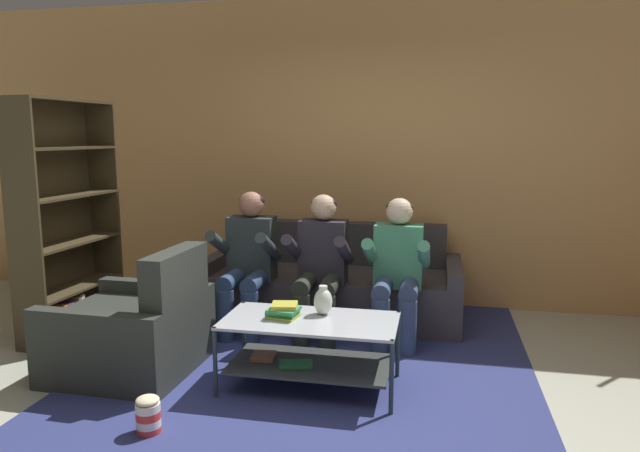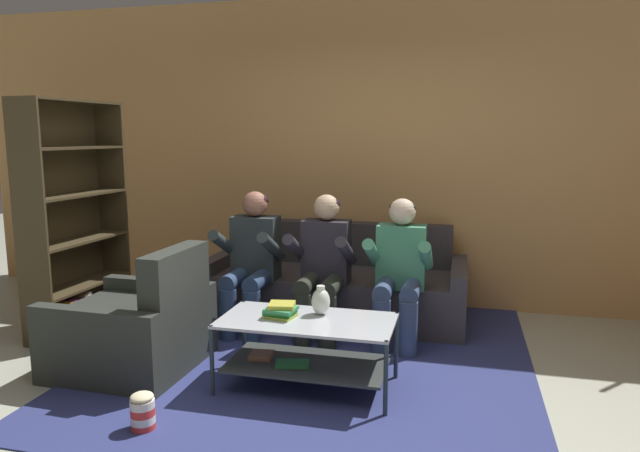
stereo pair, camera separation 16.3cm
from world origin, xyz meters
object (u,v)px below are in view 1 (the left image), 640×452
object	(u,v)px
person_seated_left	(248,257)
popcorn_tub	(148,415)
person_seated_right	(397,265)
coffee_table	(309,342)
person_seated_middle	(321,261)
book_stack	(284,311)
bookshelf	(61,240)
couch	(333,286)
vase	(323,301)
armchair	(134,332)

from	to	relation	value
person_seated_left	popcorn_tub	xyz separation A→B (m)	(-0.00, -1.70, -0.52)
person_seated_right	coffee_table	bearing A→B (deg)	-117.21
person_seated_middle	book_stack	world-z (taller)	person_seated_middle
bookshelf	popcorn_tub	xyz separation A→B (m)	(1.46, -1.35, -0.68)
couch	person_seated_right	bearing A→B (deg)	-41.75
coffee_table	popcorn_tub	distance (m)	1.06
couch	book_stack	world-z (taller)	couch
person_seated_middle	bookshelf	size ratio (longest dim) A/B	0.61
couch	bookshelf	size ratio (longest dim) A/B	1.19
book_stack	coffee_table	bearing A→B (deg)	-2.04
popcorn_tub	vase	bearing A→B (deg)	46.77
bookshelf	couch	bearing A→B (deg)	23.51
person_seated_right	bookshelf	world-z (taller)	bookshelf
vase	book_stack	size ratio (longest dim) A/B	0.91
coffee_table	vase	world-z (taller)	vase
vase	person_seated_right	bearing A→B (deg)	63.47
person_seated_left	bookshelf	xyz separation A→B (m)	(-1.46, -0.36, 0.16)
vase	popcorn_tub	size ratio (longest dim) A/B	0.88
couch	armchair	distance (m)	1.86
bookshelf	person_seated_middle	bearing A→B (deg)	9.77
person_seated_right	bookshelf	bearing A→B (deg)	-172.46
person_seated_right	popcorn_tub	size ratio (longest dim) A/B	5.18
vase	armchair	bearing A→B (deg)	-176.15
person_seated_left	bookshelf	world-z (taller)	bookshelf
popcorn_tub	bookshelf	bearing A→B (deg)	137.23
couch	person_seated_right	world-z (taller)	person_seated_right
couch	person_seated_middle	world-z (taller)	person_seated_middle
person_seated_left	coffee_table	xyz separation A→B (m)	(0.73, -0.96, -0.32)
book_stack	popcorn_tub	distance (m)	1.02
couch	person_seated_middle	bearing A→B (deg)	-90.00
bookshelf	armchair	world-z (taller)	bookshelf
person_seated_left	vase	distance (m)	1.17
couch	coffee_table	distance (m)	1.51
person_seated_left	popcorn_tub	distance (m)	1.78
person_seated_middle	armchair	bearing A→B (deg)	-140.32
vase	book_stack	world-z (taller)	vase
vase	bookshelf	distance (m)	2.33
person_seated_left	person_seated_middle	bearing A→B (deg)	-0.09
couch	bookshelf	world-z (taller)	bookshelf
person_seated_left	book_stack	bearing A→B (deg)	-59.52
book_stack	couch	bearing A→B (deg)	88.16
bookshelf	armchair	size ratio (longest dim) A/B	2.05
armchair	popcorn_tub	bearing A→B (deg)	-56.44
person_seated_left	book_stack	xyz separation A→B (m)	(0.56, -0.96, -0.13)
person_seated_middle	person_seated_right	world-z (taller)	person_seated_middle
couch	person_seated_right	size ratio (longest dim) A/B	1.99
book_stack	bookshelf	distance (m)	2.13
person_seated_left	book_stack	world-z (taller)	person_seated_left
coffee_table	popcorn_tub	xyz separation A→B (m)	(-0.73, -0.74, -0.20)
bookshelf	popcorn_tub	distance (m)	2.10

